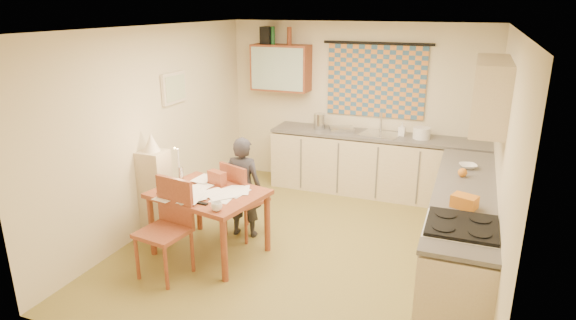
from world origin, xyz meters
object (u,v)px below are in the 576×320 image
at_px(dining_table, 210,222).
at_px(person, 243,187).
at_px(shelf_stand, 156,192).
at_px(counter_back, 381,165).
at_px(stove, 456,273).
at_px(chair_far, 245,213).
at_px(counter_right, 460,232).

height_order(dining_table, person, person).
xyz_separation_m(person, shelf_stand, (-1.04, -0.32, -0.10)).
bearing_deg(counter_back, stove, -66.75).
relative_size(person, shelf_stand, 1.18).
distance_m(stove, chair_far, 2.63).
distance_m(counter_back, person, 2.36).
bearing_deg(stove, counter_right, 90.00).
bearing_deg(dining_table, counter_back, 70.89).
bearing_deg(counter_right, chair_far, -178.24).
relative_size(stove, chair_far, 1.00).
distance_m(chair_far, shelf_stand, 1.13).
xyz_separation_m(stove, dining_table, (-2.66, 0.29, -0.10)).
bearing_deg(dining_table, person, 85.06).
distance_m(person, shelf_stand, 1.09).
bearing_deg(chair_far, shelf_stand, 37.48).
relative_size(dining_table, shelf_stand, 1.24).
bearing_deg(stove, dining_table, 173.71).
distance_m(stove, dining_table, 2.68).
bearing_deg(stove, counter_back, 113.25).
height_order(stove, shelf_stand, shelf_stand).
relative_size(counter_right, person, 2.35).
bearing_deg(person, dining_table, 67.94).
height_order(counter_back, shelf_stand, shelf_stand).
distance_m(counter_back, shelf_stand, 3.27).
xyz_separation_m(chair_far, person, (-0.02, -0.00, 0.33)).
distance_m(dining_table, shelf_stand, 0.92).
bearing_deg(chair_far, counter_back, -102.98).
distance_m(stove, shelf_stand, 3.58).
bearing_deg(chair_far, counter_right, -157.90).
distance_m(chair_far, person, 0.33).
distance_m(counter_back, dining_table, 2.90).
relative_size(dining_table, chair_far, 1.39).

